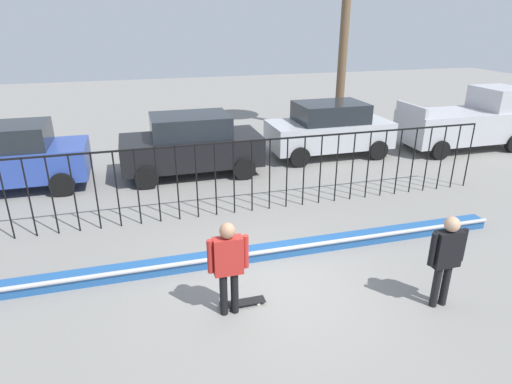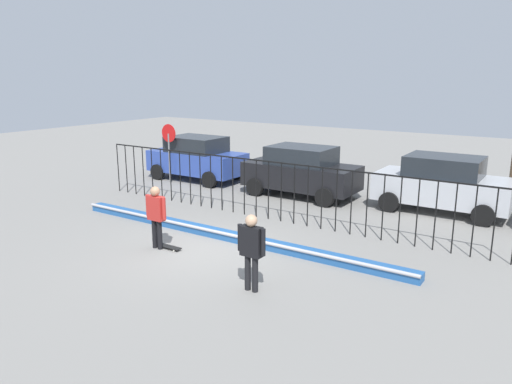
# 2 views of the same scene
# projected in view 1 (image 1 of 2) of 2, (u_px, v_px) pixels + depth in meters

# --- Properties ---
(ground_plane) EXTENTS (60.00, 60.00, 0.00)m
(ground_plane) POSITION_uv_depth(u_px,v_px,m) (276.00, 285.00, 8.17)
(ground_plane) COLOR gray
(bowl_coping_ledge) EXTENTS (11.00, 0.40, 0.27)m
(bowl_coping_ledge) POSITION_uv_depth(u_px,v_px,m) (260.00, 253.00, 9.06)
(bowl_coping_ledge) COLOR #235699
(bowl_coping_ledge) RESTS_ON ground
(perimeter_fence) EXTENTS (14.04, 0.04, 1.89)m
(perimeter_fence) POSITION_uv_depth(u_px,v_px,m) (234.00, 170.00, 10.75)
(perimeter_fence) COLOR black
(perimeter_fence) RESTS_ON ground
(skateboarder) EXTENTS (0.68, 0.26, 1.69)m
(skateboarder) POSITION_uv_depth(u_px,v_px,m) (228.00, 261.00, 7.04)
(skateboarder) COLOR black
(skateboarder) RESTS_ON ground
(skateboard) EXTENTS (0.80, 0.20, 0.07)m
(skateboard) POSITION_uv_depth(u_px,v_px,m) (243.00, 302.00, 7.58)
(skateboard) COLOR black
(skateboard) RESTS_ON ground
(camera_operator) EXTENTS (0.69, 0.26, 1.70)m
(camera_operator) POSITION_uv_depth(u_px,v_px,m) (447.00, 254.00, 7.24)
(camera_operator) COLOR black
(camera_operator) RESTS_ON ground
(parked_car_blue) EXTENTS (4.30, 2.12, 1.90)m
(parked_car_blue) POSITION_uv_depth(u_px,v_px,m) (7.00, 157.00, 12.34)
(parked_car_blue) COLOR #2D479E
(parked_car_blue) RESTS_ON ground
(parked_car_black) EXTENTS (4.30, 2.12, 1.90)m
(parked_car_black) POSITION_uv_depth(u_px,v_px,m) (191.00, 144.00, 13.59)
(parked_car_black) COLOR black
(parked_car_black) RESTS_ON ground
(parked_car_silver) EXTENTS (4.30, 2.12, 1.90)m
(parked_car_silver) POSITION_uv_depth(u_px,v_px,m) (329.00, 129.00, 15.43)
(parked_car_silver) COLOR #B7BABF
(parked_car_silver) RESTS_ON ground
(pickup_truck) EXTENTS (4.70, 2.12, 2.24)m
(pickup_truck) POSITION_uv_depth(u_px,v_px,m) (468.00, 121.00, 16.26)
(pickup_truck) COLOR #B7B7BC
(pickup_truck) RESTS_ON ground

